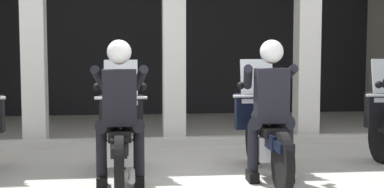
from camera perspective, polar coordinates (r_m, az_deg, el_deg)
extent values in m
plane|color=#A8A59E|center=(9.49, -1.67, -4.26)|extent=(80.00, 80.00, 0.00)
cube|color=black|center=(12.48, -2.98, 5.66)|extent=(9.57, 0.24, 3.32)
cube|color=silver|center=(9.15, -15.35, 4.25)|extent=(0.35, 0.36, 2.88)
cube|color=silver|center=(9.05, -1.81, 4.43)|extent=(0.35, 0.36, 2.88)
cube|color=silver|center=(9.46, 11.28, 4.37)|extent=(0.35, 0.36, 2.88)
cube|color=#B7B5AD|center=(8.69, -1.54, -4.75)|extent=(9.17, 0.24, 0.12)
cylinder|color=black|center=(7.16, -6.96, -4.83)|extent=(0.09, 0.64, 0.64)
cylinder|color=black|center=(5.79, -7.19, -7.25)|extent=(0.09, 0.64, 0.64)
cube|color=black|center=(7.13, -6.98, -3.18)|extent=(0.14, 0.44, 0.08)
cube|color=silver|center=(6.42, -7.08, -5.56)|extent=(0.28, 0.44, 0.28)
cube|color=black|center=(6.44, -7.08, -4.34)|extent=(0.18, 1.24, 0.16)
ellipsoid|color=#B2B2B7|center=(6.63, -7.06, -2.49)|extent=(0.26, 0.48, 0.22)
cube|color=black|center=(6.25, -7.12, -3.98)|extent=(0.24, 0.52, 0.10)
cube|color=black|center=(5.81, -7.19, -5.43)|extent=(0.16, 0.48, 0.10)
cylinder|color=silver|center=(7.07, -6.99, -3.00)|extent=(0.05, 0.24, 0.53)
cube|color=black|center=(6.99, -7.01, -1.93)|extent=(0.52, 0.16, 0.44)
sphere|color=silver|center=(7.08, -7.00, -1.67)|extent=(0.18, 0.18, 0.18)
cube|color=silver|center=(6.93, -7.05, 1.12)|extent=(0.40, 0.14, 0.54)
cylinder|color=silver|center=(6.87, -7.05, -0.38)|extent=(0.62, 0.04, 0.04)
cylinder|color=silver|center=(6.11, -5.98, -7.95)|extent=(0.07, 0.55, 0.07)
cube|color=black|center=(6.18, -7.16, -0.35)|extent=(0.36, 0.22, 0.60)
cube|color=#591414|center=(6.30, -7.14, -0.07)|extent=(0.05, 0.02, 0.32)
sphere|color=tan|center=(6.18, -7.21, 3.87)|extent=(0.21, 0.21, 0.21)
sphere|color=silver|center=(6.17, -7.21, 4.15)|extent=(0.26, 0.26, 0.26)
cylinder|color=black|center=(6.24, -5.84, -3.16)|extent=(0.26, 0.29, 0.17)
cylinder|color=black|center=(6.29, -5.27, -5.63)|extent=(0.12, 0.12, 0.53)
cube|color=black|center=(6.36, -5.24, -8.49)|extent=(0.11, 0.26, 0.12)
cylinder|color=black|center=(6.24, -8.41, -3.18)|extent=(0.26, 0.29, 0.17)
cylinder|color=black|center=(6.29, -8.93, -5.66)|extent=(0.12, 0.12, 0.53)
cube|color=black|center=(6.37, -8.88, -8.51)|extent=(0.11, 0.26, 0.12)
cylinder|color=black|center=(6.40, -5.17, 1.56)|extent=(0.19, 0.48, 0.31)
sphere|color=black|center=(6.61, -4.84, 0.73)|extent=(0.09, 0.09, 0.09)
cylinder|color=black|center=(6.40, -9.11, 1.52)|extent=(0.19, 0.48, 0.31)
sphere|color=black|center=(6.62, -9.35, 0.68)|extent=(0.09, 0.09, 0.09)
cylinder|color=black|center=(7.38, 6.13, -4.52)|extent=(0.09, 0.64, 0.64)
cylinder|color=black|center=(6.04, 8.94, -6.75)|extent=(0.09, 0.64, 0.64)
cube|color=black|center=(7.35, 6.14, -2.93)|extent=(0.14, 0.44, 0.08)
cube|color=silver|center=(6.65, 7.49, -5.18)|extent=(0.28, 0.44, 0.28)
cube|color=black|center=(6.68, 7.41, -4.01)|extent=(0.18, 1.24, 0.16)
ellipsoid|color=black|center=(6.86, 7.00, -2.23)|extent=(0.26, 0.48, 0.22)
cube|color=black|center=(6.49, 7.78, -3.65)|extent=(0.24, 0.52, 0.10)
cube|color=black|center=(6.07, 8.81, -5.00)|extent=(0.16, 0.48, 0.10)
cylinder|color=silver|center=(7.28, 6.25, -2.74)|extent=(0.05, 0.24, 0.53)
cube|color=black|center=(7.21, 6.36, -1.71)|extent=(0.52, 0.16, 0.44)
sphere|color=silver|center=(7.30, 6.19, -1.46)|extent=(0.18, 0.18, 0.18)
cube|color=silver|center=(7.15, 6.42, 1.26)|extent=(0.40, 0.14, 0.54)
cylinder|color=silver|center=(7.09, 6.55, -0.20)|extent=(0.62, 0.04, 0.04)
cylinder|color=silver|center=(6.39, 9.27, -7.42)|extent=(0.07, 0.55, 0.07)
cube|color=black|center=(6.42, 7.87, -0.15)|extent=(0.36, 0.22, 0.60)
cube|color=#14193F|center=(6.54, 7.62, 0.12)|extent=(0.05, 0.02, 0.32)
sphere|color=tan|center=(6.42, 7.88, 3.91)|extent=(0.21, 0.21, 0.21)
sphere|color=silver|center=(6.42, 7.88, 4.18)|extent=(0.26, 0.26, 0.26)
cylinder|color=black|center=(6.51, 8.99, -2.84)|extent=(0.26, 0.29, 0.17)
cylinder|color=black|center=(6.57, 9.46, -5.20)|extent=(0.12, 0.12, 0.53)
cube|color=black|center=(6.65, 9.40, -7.94)|extent=(0.11, 0.26, 0.12)
cylinder|color=black|center=(6.45, 6.58, -2.89)|extent=(0.26, 0.29, 0.17)
cylinder|color=black|center=(6.48, 6.04, -5.31)|extent=(0.12, 0.12, 0.53)
cube|color=black|center=(6.56, 5.99, -8.09)|extent=(0.11, 0.26, 0.12)
cylinder|color=black|center=(6.69, 9.25, 1.67)|extent=(0.19, 0.48, 0.31)
sphere|color=black|center=(6.91, 9.10, 0.87)|extent=(0.09, 0.09, 0.09)
cylinder|color=black|center=(6.58, 5.55, 1.66)|extent=(0.19, 0.48, 0.31)
sphere|color=black|center=(6.79, 4.86, 0.85)|extent=(0.09, 0.09, 0.09)
cylinder|color=black|center=(7.85, 18.21, -4.17)|extent=(0.09, 0.64, 0.64)
cube|color=black|center=(7.82, 18.25, -2.66)|extent=(0.14, 0.44, 0.08)
cylinder|color=silver|center=(7.76, 18.44, -2.49)|extent=(0.05, 0.24, 0.53)
sphere|color=silver|center=(7.78, 18.35, -1.28)|extent=(0.18, 0.18, 0.18)
sphere|color=black|center=(7.24, 17.99, 0.88)|extent=(0.09, 0.09, 0.09)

